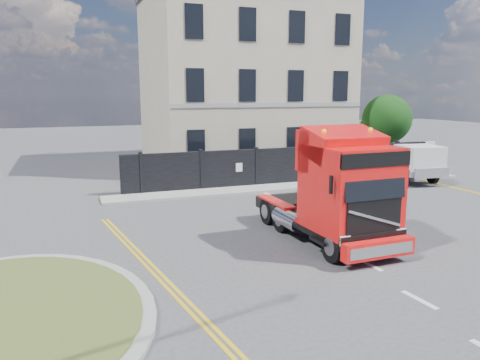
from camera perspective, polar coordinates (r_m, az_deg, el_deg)
name	(u,v)px	position (r m, az deg, el deg)	size (l,w,h in m)	color
ground	(248,246)	(15.30, 0.95, -8.03)	(120.00, 120.00, 0.00)	#424244
hoarding_fence	(299,165)	(25.72, 7.22, 1.80)	(18.80, 0.25, 2.00)	black
georgian_building	(241,80)	(32.07, 0.16, 12.14)	(12.30, 10.30, 12.80)	#C0B799
tree	(384,121)	(32.34, 17.16, 6.84)	(3.20, 3.20, 4.80)	#382619
pavement_far	(297,186)	(24.85, 7.01, -0.71)	(20.00, 1.60, 0.12)	gray
truck	(339,195)	(15.30, 11.93, -1.76)	(2.48, 6.28, 3.73)	black
flatbed_pickup	(411,162)	(27.38, 20.16, 2.05)	(2.64, 5.30, 2.11)	gray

